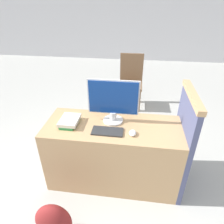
# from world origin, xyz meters

# --- Properties ---
(ground_plane) EXTENTS (20.00, 20.00, 0.00)m
(ground_plane) POSITION_xyz_m (0.00, 0.00, 0.00)
(ground_plane) COLOR #B2B2AD
(wall_back) EXTENTS (12.00, 0.06, 2.80)m
(wall_back) POSITION_xyz_m (0.00, 5.56, 1.40)
(wall_back) COLOR silver
(wall_back) RESTS_ON ground_plane
(desk) EXTENTS (1.44, 0.59, 0.77)m
(desk) POSITION_xyz_m (0.00, 0.30, 0.38)
(desk) COLOR tan
(desk) RESTS_ON ground_plane
(carrel_divider) EXTENTS (0.07, 0.69, 1.17)m
(carrel_divider) POSITION_xyz_m (0.75, 0.35, 0.59)
(carrel_divider) COLOR #474C70
(carrel_divider) RESTS_ON ground_plane
(monitor) EXTENTS (0.53, 0.22, 0.47)m
(monitor) POSITION_xyz_m (-0.01, 0.39, 1.01)
(monitor) COLOR silver
(monitor) RESTS_ON desk
(keyboard) EXTENTS (0.31, 0.15, 0.02)m
(keyboard) POSITION_xyz_m (-0.04, 0.18, 0.77)
(keyboard) COLOR #2D2D2D
(keyboard) RESTS_ON desk
(mouse) EXTENTS (0.07, 0.10, 0.04)m
(mouse) POSITION_xyz_m (0.21, 0.17, 0.79)
(mouse) COLOR white
(mouse) RESTS_ON desk
(book_stack) EXTENTS (0.19, 0.26, 0.07)m
(book_stack) POSITION_xyz_m (-0.46, 0.27, 0.80)
(book_stack) COLOR #2D7F42
(book_stack) RESTS_ON desk
(backpack) EXTENTS (0.34, 0.22, 0.39)m
(backpack) POSITION_xyz_m (-0.44, -0.46, 0.19)
(backpack) COLOR maroon
(backpack) RESTS_ON ground_plane
(far_chair) EXTENTS (0.44, 0.44, 1.01)m
(far_chair) POSITION_xyz_m (0.10, 2.24, 0.55)
(far_chair) COLOR brown
(far_chair) RESTS_ON ground_plane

